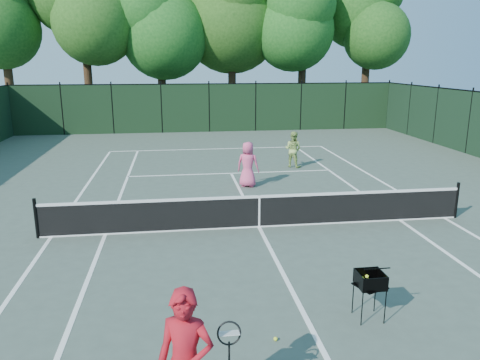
{
  "coord_description": "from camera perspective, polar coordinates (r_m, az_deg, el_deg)",
  "views": [
    {
      "loc": [
        -2.19,
        -11.95,
        4.44
      ],
      "look_at": [
        -0.39,
        1.0,
        1.1
      ],
      "focal_mm": 35.0,
      "sensor_mm": 36.0,
      "label": 1
    }
  ],
  "objects": [
    {
      "name": "ground",
      "position": [
        12.93,
        2.33,
        -5.76
      ],
      "size": [
        90.0,
        90.0,
        0.0
      ],
      "primitive_type": "plane",
      "color": "#435146",
      "rests_on": "ground"
    },
    {
      "name": "sideline_doubles_left",
      "position": [
        13.16,
        -22.05,
        -6.47
      ],
      "size": [
        0.1,
        23.77,
        0.01
      ],
      "primitive_type": "cube",
      "color": "white",
      "rests_on": "ground"
    },
    {
      "name": "sideline_doubles_right",
      "position": [
        14.88,
        23.66,
        -4.27
      ],
      "size": [
        0.1,
        23.77,
        0.01
      ],
      "primitive_type": "cube",
      "color": "white",
      "rests_on": "ground"
    },
    {
      "name": "sideline_singles_left",
      "position": [
        12.89,
        -16.1,
        -6.4
      ],
      "size": [
        0.1,
        23.77,
        0.01
      ],
      "primitive_type": "cube",
      "color": "white",
      "rests_on": "ground"
    },
    {
      "name": "sideline_singles_right",
      "position": [
        14.22,
        18.93,
        -4.66
      ],
      "size": [
        0.1,
        23.77,
        0.01
      ],
      "primitive_type": "cube",
      "color": "white",
      "rests_on": "ground"
    },
    {
      "name": "baseline_far",
      "position": [
        24.34,
        -2.64,
        3.82
      ],
      "size": [
        10.97,
        0.1,
        0.01
      ],
      "primitive_type": "cube",
      "color": "white",
      "rests_on": "ground"
    },
    {
      "name": "service_line_far",
      "position": [
        19.0,
        -1.09,
        0.83
      ],
      "size": [
        8.23,
        0.1,
        0.01
      ],
      "primitive_type": "cube",
      "color": "white",
      "rests_on": "ground"
    },
    {
      "name": "center_service_line",
      "position": [
        12.93,
        2.33,
        -5.75
      ],
      "size": [
        0.1,
        12.8,
        0.01
      ],
      "primitive_type": "cube",
      "color": "white",
      "rests_on": "ground"
    },
    {
      "name": "tennis_net",
      "position": [
        12.78,
        2.35,
        -3.75
      ],
      "size": [
        11.69,
        0.09,
        1.06
      ],
      "color": "black",
      "rests_on": "ground"
    },
    {
      "name": "fence_far",
      "position": [
        30.17,
        -3.77,
        8.72
      ],
      "size": [
        24.0,
        0.05,
        3.0
      ],
      "primitive_type": "cube",
      "color": "black",
      "rests_on": "ground"
    },
    {
      "name": "tree_2",
      "position": [
        33.91,
        -9.84,
        19.71
      ],
      "size": [
        6.0,
        6.0,
        12.4
      ],
      "color": "black",
      "rests_on": "ground"
    },
    {
      "name": "tree_4",
      "position": [
        34.98,
        7.84,
        20.3
      ],
      "size": [
        6.2,
        6.2,
        12.97
      ],
      "color": "black",
      "rests_on": "ground"
    },
    {
      "name": "tree_5",
      "position": [
        37.03,
        15.49,
        18.92
      ],
      "size": [
        5.8,
        5.8,
        12.23
      ],
      "color": "black",
      "rests_on": "ground"
    },
    {
      "name": "player_pink",
      "position": [
        16.83,
        0.97,
        1.92
      ],
      "size": [
        0.95,
        0.81,
        1.64
      ],
      "rotation": [
        0.0,
        0.0,
        2.72
      ],
      "color": "#E25080",
      "rests_on": "ground"
    },
    {
      "name": "player_green",
      "position": [
        20.13,
        6.49,
        3.73
      ],
      "size": [
        0.95,
        0.92,
        1.53
      ],
      "rotation": [
        0.0,
        0.0,
        2.46
      ],
      "color": "#9DBF5F",
      "rests_on": "ground"
    },
    {
      "name": "ball_hopper",
      "position": [
        8.63,
        15.61,
        -11.67
      ],
      "size": [
        0.59,
        0.59,
        0.88
      ],
      "rotation": [
        0.0,
        0.0,
        0.36
      ],
      "color": "black",
      "rests_on": "ground"
    },
    {
      "name": "loose_ball_midcourt",
      "position": [
        8.09,
        4.37,
        -18.75
      ],
      "size": [
        0.07,
        0.07,
        0.07
      ],
      "primitive_type": "sphere",
      "color": "#D6EC30",
      "rests_on": "ground"
    }
  ]
}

